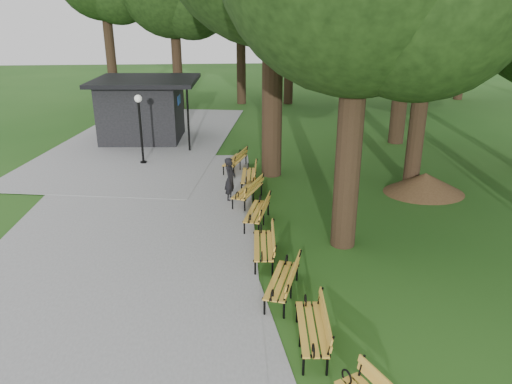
{
  "coord_description": "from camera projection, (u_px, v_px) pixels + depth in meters",
  "views": [
    {
      "loc": [
        -1.03,
        -10.75,
        6.45
      ],
      "look_at": [
        0.02,
        3.27,
        1.1
      ],
      "focal_mm": 34.28,
      "sensor_mm": 36.0,
      "label": 1
    }
  ],
  "objects": [
    {
      "name": "bench_3",
      "position": [
        263.0,
        246.0,
        13.11
      ],
      "size": [
        0.78,
        1.94,
        0.88
      ],
      "primitive_type": null,
      "rotation": [
        0.0,
        0.0,
        -1.65
      ],
      "color": "gold",
      "rests_on": "ground"
    },
    {
      "name": "lamp_post",
      "position": [
        139.0,
        114.0,
        20.62
      ],
      "size": [
        0.32,
        0.32,
        3.01
      ],
      "color": "black",
      "rests_on": "ground"
    },
    {
      "name": "bench_4",
      "position": [
        257.0,
        212.0,
        15.27
      ],
      "size": [
        1.13,
        2.0,
        0.88
      ],
      "primitive_type": null,
      "rotation": [
        0.0,
        0.0,
        -1.84
      ],
      "color": "gold",
      "rests_on": "ground"
    },
    {
      "name": "bench_6",
      "position": [
        249.0,
        176.0,
        18.52
      ],
      "size": [
        0.83,
        1.96,
        0.88
      ],
      "primitive_type": null,
      "rotation": [
        0.0,
        0.0,
        -1.67
      ],
      "color": "gold",
      "rests_on": "ground"
    },
    {
      "name": "bench_2",
      "position": [
        282.0,
        281.0,
        11.43
      ],
      "size": [
        1.22,
        2.0,
        0.88
      ],
      "primitive_type": null,
      "rotation": [
        0.0,
        0.0,
        -1.9
      ],
      "color": "gold",
      "rests_on": "ground"
    },
    {
      "name": "person",
      "position": [
        230.0,
        179.0,
        17.09
      ],
      "size": [
        0.53,
        0.66,
        1.56
      ],
      "primitive_type": "imported",
      "rotation": [
        0.0,
        0.0,
        1.26
      ],
      "color": "black",
      "rests_on": "ground"
    },
    {
      "name": "kiosk",
      "position": [
        142.0,
        110.0,
        24.69
      ],
      "size": [
        5.29,
        4.68,
        3.14
      ],
      "primitive_type": null,
      "rotation": [
        0.0,
        0.0,
        -0.07
      ],
      "color": "black",
      "rests_on": "ground"
    },
    {
      "name": "bench_1",
      "position": [
        311.0,
        328.0,
        9.74
      ],
      "size": [
        0.79,
        1.95,
        0.88
      ],
      "primitive_type": null,
      "rotation": [
        0.0,
        0.0,
        -1.65
      ],
      "color": "gold",
      "rests_on": "ground"
    },
    {
      "name": "bench_5",
      "position": [
        247.0,
        191.0,
        17.0
      ],
      "size": [
        1.38,
        1.99,
        0.88
      ],
      "primitive_type": null,
      "rotation": [
        0.0,
        0.0,
        -2.01
      ],
      "color": "gold",
      "rests_on": "ground"
    },
    {
      "name": "path",
      "position": [
        125.0,
        231.0,
        14.89
      ],
      "size": [
        12.0,
        38.0,
        0.06
      ],
      "primitive_type": "cube",
      "color": "gray",
      "rests_on": "ground"
    },
    {
      "name": "ground",
      "position": [
        265.0,
        278.0,
        12.38
      ],
      "size": [
        100.0,
        100.0,
        0.0
      ],
      "primitive_type": "plane",
      "color": "#1F4C15",
      "rests_on": "ground"
    },
    {
      "name": "dirt_mound",
      "position": [
        425.0,
        183.0,
        17.95
      ],
      "size": [
        2.48,
        2.48,
        0.76
      ],
      "primitive_type": "cone",
      "color": "#47301C",
      "rests_on": "ground"
    },
    {
      "name": "bench_7",
      "position": [
        235.0,
        160.0,
        20.37
      ],
      "size": [
        1.27,
        2.0,
        0.88
      ],
      "primitive_type": null,
      "rotation": [
        0.0,
        0.0,
        -1.93
      ],
      "color": "gold",
      "rests_on": "ground"
    }
  ]
}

